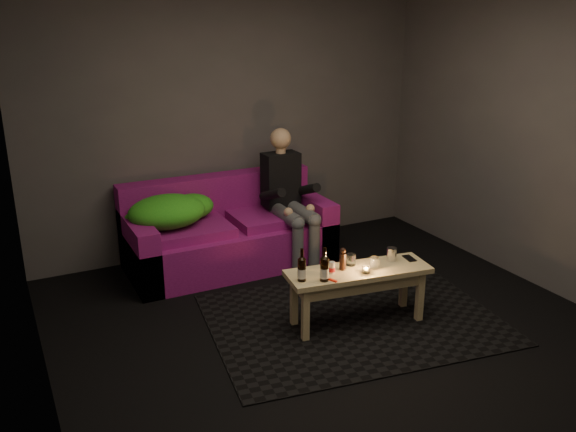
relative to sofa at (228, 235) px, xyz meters
name	(u,v)px	position (x,y,z in m)	size (l,w,h in m)	color
floor	(354,347)	(0.24, -1.82, -0.29)	(4.50, 4.50, 0.00)	black
room	(325,108)	(0.24, -1.35, 1.35)	(4.50, 4.50, 4.50)	silver
rug	(353,319)	(0.46, -1.47, -0.29)	(2.19, 1.59, 0.01)	black
sofa	(228,235)	(0.00, 0.00, 0.00)	(1.88, 0.84, 0.81)	#791061
green_blanket	(171,211)	(-0.53, -0.01, 0.32)	(0.83, 0.56, 0.28)	green
person	(288,195)	(0.55, -0.15, 0.36)	(0.34, 0.78, 1.25)	black
coffee_table	(358,279)	(0.46, -1.52, 0.08)	(1.13, 0.50, 0.45)	tan
beer_bottle_a	(302,269)	(-0.02, -1.51, 0.25)	(0.06, 0.06, 0.25)	black
beer_bottle_b	(324,269)	(0.12, -1.59, 0.25)	(0.06, 0.06, 0.26)	black
salt_shaker	(332,268)	(0.24, -1.50, 0.20)	(0.04, 0.04, 0.09)	silver
pepper_mill	(343,261)	(0.34, -1.48, 0.22)	(0.05, 0.05, 0.13)	black
tumbler_back	(351,260)	(0.45, -1.43, 0.20)	(0.07, 0.07, 0.09)	white
tealight	(366,270)	(0.47, -1.61, 0.18)	(0.06, 0.06, 0.04)	white
tumbler_front	(375,263)	(0.57, -1.57, 0.20)	(0.07, 0.07, 0.09)	white
steel_cup	(392,254)	(0.77, -1.50, 0.21)	(0.08, 0.08, 0.10)	#BABCC2
smartphone	(409,258)	(0.92, -1.53, 0.16)	(0.06, 0.13, 0.01)	black
red_lighter	(333,280)	(0.18, -1.62, 0.16)	(0.02, 0.07, 0.01)	red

